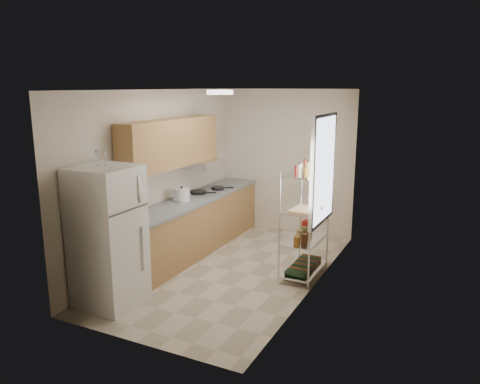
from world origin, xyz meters
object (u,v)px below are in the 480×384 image
object	(u,v)px
refrigerator	(108,237)
rice_cooker	(182,195)
cutting_board	(305,210)
espresso_machine	(315,195)
frying_pan_large	(198,192)

from	to	relation	value
refrigerator	rice_cooker	size ratio (longest dim) A/B	7.05
rice_cooker	cutting_board	size ratio (longest dim) A/B	0.57
espresso_machine	cutting_board	bearing A→B (deg)	-110.57
refrigerator	cutting_board	bearing A→B (deg)	41.05
refrigerator	cutting_board	distance (m)	2.58
rice_cooker	espresso_machine	world-z (taller)	espresso_machine
cutting_board	espresso_machine	xyz separation A→B (m)	(0.02, 0.37, 0.12)
rice_cooker	espresso_machine	xyz separation A→B (m)	(2.07, 0.25, 0.15)
espresso_machine	refrigerator	bearing A→B (deg)	-151.59
frying_pan_large	cutting_board	distance (m)	2.18
espresso_machine	frying_pan_large	bearing A→B (deg)	154.12
refrigerator	espresso_machine	bearing A→B (deg)	46.50
rice_cooker	espresso_machine	bearing A→B (deg)	6.83
cutting_board	frying_pan_large	bearing A→B (deg)	162.41
frying_pan_large	cutting_board	world-z (taller)	cutting_board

